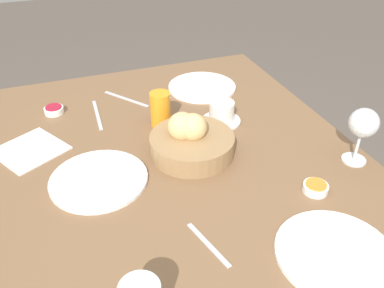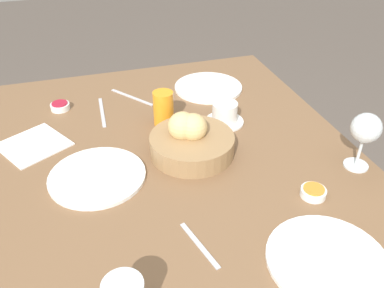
{
  "view_description": "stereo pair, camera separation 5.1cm",
  "coord_description": "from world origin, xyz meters",
  "px_view_note": "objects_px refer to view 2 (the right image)",
  "views": [
    {
      "loc": [
        -0.81,
        0.26,
        1.43
      ],
      "look_at": [
        0.04,
        -0.05,
        0.81
      ],
      "focal_mm": 38.0,
      "sensor_mm": 36.0,
      "label": 1
    },
    {
      "loc": [
        -0.83,
        0.21,
        1.43
      ],
      "look_at": [
        0.04,
        -0.05,
        0.81
      ],
      "focal_mm": 38.0,
      "sensor_mm": 36.0,
      "label": 2
    }
  ],
  "objects_px": {
    "plate_near_left": "(328,260)",
    "plate_far_center": "(97,176)",
    "plate_near_right": "(208,87)",
    "knife_silver": "(102,112)",
    "coffee_cup": "(225,114)",
    "fork_silver": "(132,97)",
    "spoon_coffee": "(199,245)",
    "napkin": "(34,145)",
    "bread_basket": "(191,140)",
    "wine_glass": "(366,130)",
    "jam_bowl_berry": "(60,106)",
    "juice_glass": "(163,108)",
    "jam_bowl_honey": "(313,192)"
  },
  "relations": [
    {
      "from": "plate_far_center",
      "to": "wine_glass",
      "type": "xyz_separation_m",
      "value": [
        -0.15,
        -0.66,
        0.11
      ]
    },
    {
      "from": "juice_glass",
      "to": "wine_glass",
      "type": "bearing_deg",
      "value": -129.46
    },
    {
      "from": "bread_basket",
      "to": "knife_silver",
      "type": "distance_m",
      "value": 0.36
    },
    {
      "from": "fork_silver",
      "to": "knife_silver",
      "type": "bearing_deg",
      "value": 123.82
    },
    {
      "from": "coffee_cup",
      "to": "knife_silver",
      "type": "height_order",
      "value": "coffee_cup"
    },
    {
      "from": "jam_bowl_berry",
      "to": "spoon_coffee",
      "type": "relative_size",
      "value": 0.44
    },
    {
      "from": "coffee_cup",
      "to": "fork_silver",
      "type": "height_order",
      "value": "coffee_cup"
    },
    {
      "from": "knife_silver",
      "to": "fork_silver",
      "type": "bearing_deg",
      "value": -56.18
    },
    {
      "from": "jam_bowl_berry",
      "to": "knife_silver",
      "type": "bearing_deg",
      "value": -115.67
    },
    {
      "from": "jam_bowl_berry",
      "to": "fork_silver",
      "type": "height_order",
      "value": "jam_bowl_berry"
    },
    {
      "from": "juice_glass",
      "to": "jam_bowl_honey",
      "type": "distance_m",
      "value": 0.5
    },
    {
      "from": "plate_near_right",
      "to": "knife_silver",
      "type": "bearing_deg",
      "value": 99.2
    },
    {
      "from": "wine_glass",
      "to": "napkin",
      "type": "relative_size",
      "value": 0.7
    },
    {
      "from": "coffee_cup",
      "to": "napkin",
      "type": "height_order",
      "value": "coffee_cup"
    },
    {
      "from": "plate_near_left",
      "to": "plate_near_right",
      "type": "relative_size",
      "value": 1.03
    },
    {
      "from": "juice_glass",
      "to": "jam_bowl_honey",
      "type": "xyz_separation_m",
      "value": [
        -0.43,
        -0.26,
        -0.04
      ]
    },
    {
      "from": "plate_near_left",
      "to": "juice_glass",
      "type": "distance_m",
      "value": 0.64
    },
    {
      "from": "wine_glass",
      "to": "fork_silver",
      "type": "xyz_separation_m",
      "value": [
        0.55,
        0.5,
        -0.11
      ]
    },
    {
      "from": "spoon_coffee",
      "to": "napkin",
      "type": "height_order",
      "value": "napkin"
    },
    {
      "from": "jam_bowl_honey",
      "to": "napkin",
      "type": "relative_size",
      "value": 0.27
    },
    {
      "from": "plate_near_right",
      "to": "spoon_coffee",
      "type": "xyz_separation_m",
      "value": [
        -0.68,
        0.25,
        -0.0
      ]
    },
    {
      "from": "coffee_cup",
      "to": "plate_near_left",
      "type": "bearing_deg",
      "value": -179.4
    },
    {
      "from": "knife_silver",
      "to": "spoon_coffee",
      "type": "bearing_deg",
      "value": -168.28
    },
    {
      "from": "bread_basket",
      "to": "wine_glass",
      "type": "xyz_separation_m",
      "value": [
        -0.19,
        -0.4,
        0.07
      ]
    },
    {
      "from": "plate_near_left",
      "to": "jam_bowl_honey",
      "type": "bearing_deg",
      "value": -22.62
    },
    {
      "from": "bread_basket",
      "to": "fork_silver",
      "type": "relative_size",
      "value": 1.45
    },
    {
      "from": "bread_basket",
      "to": "wine_glass",
      "type": "relative_size",
      "value": 1.47
    },
    {
      "from": "plate_near_right",
      "to": "knife_silver",
      "type": "distance_m",
      "value": 0.39
    },
    {
      "from": "bread_basket",
      "to": "fork_silver",
      "type": "bearing_deg",
      "value": 15.12
    },
    {
      "from": "plate_far_center",
      "to": "juice_glass",
      "type": "bearing_deg",
      "value": -47.35
    },
    {
      "from": "bread_basket",
      "to": "spoon_coffee",
      "type": "xyz_separation_m",
      "value": [
        -0.32,
        0.08,
        -0.04
      ]
    },
    {
      "from": "plate_near_right",
      "to": "wine_glass",
      "type": "relative_size",
      "value": 1.53
    },
    {
      "from": "spoon_coffee",
      "to": "napkin",
      "type": "distance_m",
      "value": 0.59
    },
    {
      "from": "coffee_cup",
      "to": "jam_bowl_honey",
      "type": "xyz_separation_m",
      "value": [
        -0.38,
        -0.08,
        -0.02
      ]
    },
    {
      "from": "juice_glass",
      "to": "plate_near_left",
      "type": "bearing_deg",
      "value": -163.11
    },
    {
      "from": "plate_far_center",
      "to": "spoon_coffee",
      "type": "xyz_separation_m",
      "value": [
        -0.29,
        -0.18,
        -0.0
      ]
    },
    {
      "from": "juice_glass",
      "to": "fork_silver",
      "type": "distance_m",
      "value": 0.21
    },
    {
      "from": "knife_silver",
      "to": "plate_far_center",
      "type": "bearing_deg",
      "value": 171.38
    },
    {
      "from": "wine_glass",
      "to": "coffee_cup",
      "type": "xyz_separation_m",
      "value": [
        0.31,
        0.25,
        -0.08
      ]
    },
    {
      "from": "bread_basket",
      "to": "plate_far_center",
      "type": "xyz_separation_m",
      "value": [
        -0.04,
        0.26,
        -0.03
      ]
    },
    {
      "from": "juice_glass",
      "to": "coffee_cup",
      "type": "distance_m",
      "value": 0.19
    },
    {
      "from": "wine_glass",
      "to": "jam_bowl_honey",
      "type": "distance_m",
      "value": 0.21
    },
    {
      "from": "jam_bowl_berry",
      "to": "fork_silver",
      "type": "xyz_separation_m",
      "value": [
        0.01,
        -0.24,
        -0.01
      ]
    },
    {
      "from": "plate_near_right",
      "to": "jam_bowl_berry",
      "type": "relative_size",
      "value": 3.9
    },
    {
      "from": "plate_near_left",
      "to": "plate_far_center",
      "type": "height_order",
      "value": "same"
    },
    {
      "from": "jam_bowl_honey",
      "to": "spoon_coffee",
      "type": "xyz_separation_m",
      "value": [
        -0.07,
        0.31,
        -0.01
      ]
    },
    {
      "from": "plate_far_center",
      "to": "coffee_cup",
      "type": "height_order",
      "value": "coffee_cup"
    },
    {
      "from": "fork_silver",
      "to": "jam_bowl_honey",
      "type": "bearing_deg",
      "value": -152.38
    },
    {
      "from": "fork_silver",
      "to": "plate_near_right",
      "type": "bearing_deg",
      "value": -92.4
    },
    {
      "from": "coffee_cup",
      "to": "fork_silver",
      "type": "distance_m",
      "value": 0.35
    }
  ]
}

